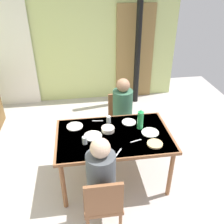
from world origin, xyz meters
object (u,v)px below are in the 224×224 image
(dining_table, at_px, (114,139))
(person_far_diner, at_px, (123,106))
(chair_far_diner, at_px, (121,117))
(person_near_diner, at_px, (101,173))
(water_bottle_green_near, at_px, (140,120))
(chair_near_diner, at_px, (103,203))
(serving_bowl_center, at_px, (108,129))

(dining_table, distance_m, person_far_diner, 0.72)
(chair_far_diner, xyz_separation_m, person_near_diner, (-0.47, -1.48, 0.28))
(person_far_diner, height_order, water_bottle_green_near, person_far_diner)
(dining_table, height_order, water_bottle_green_near, water_bottle_green_near)
(dining_table, relative_size, chair_near_diner, 1.68)
(chair_near_diner, height_order, serving_bowl_center, chair_near_diner)
(water_bottle_green_near, xyz_separation_m, serving_bowl_center, (-0.43, -0.00, -0.10))
(chair_far_diner, relative_size, person_near_diner, 1.13)
(person_far_diner, bearing_deg, dining_table, 70.33)
(dining_table, xyz_separation_m, serving_bowl_center, (-0.06, 0.10, 0.10))
(dining_table, height_order, chair_far_diner, chair_far_diner)
(chair_near_diner, distance_m, serving_bowl_center, 0.96)
(dining_table, height_order, chair_near_diner, chair_near_diner)
(person_far_diner, bearing_deg, chair_near_diner, 72.24)
(chair_near_diner, height_order, person_far_diner, person_far_diner)
(person_near_diner, relative_size, person_far_diner, 1.00)
(dining_table, distance_m, serving_bowl_center, 0.15)
(dining_table, relative_size, person_far_diner, 1.90)
(chair_near_diner, xyz_separation_m, serving_bowl_center, (0.17, 0.91, 0.28))
(dining_table, height_order, person_far_diner, person_far_diner)
(dining_table, xyz_separation_m, chair_near_diner, (-0.23, -0.81, -0.19))
(dining_table, height_order, person_near_diner, person_near_diner)
(person_far_diner, relative_size, serving_bowl_center, 4.53)
(chair_far_diner, xyz_separation_m, person_far_diner, (0.00, -0.14, 0.28))
(dining_table, relative_size, water_bottle_green_near, 5.22)
(chair_far_diner, distance_m, person_near_diner, 1.58)
(chair_far_diner, xyz_separation_m, serving_bowl_center, (-0.30, -0.71, 0.28))
(serving_bowl_center, bearing_deg, water_bottle_green_near, 0.65)
(person_far_diner, distance_m, serving_bowl_center, 0.65)
(water_bottle_green_near, bearing_deg, serving_bowl_center, -179.35)
(dining_table, distance_m, water_bottle_green_near, 0.43)
(chair_near_diner, relative_size, person_far_diner, 1.13)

